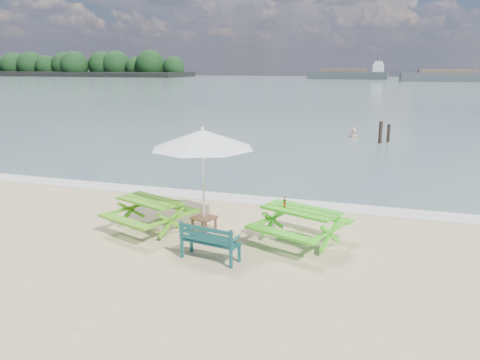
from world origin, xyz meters
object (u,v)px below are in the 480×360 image
(patio_umbrella, at_px, (203,139))
(swimmer, at_px, (353,143))
(picnic_table_right, at_px, (300,227))
(picnic_table_left, at_px, (150,216))
(park_bench, at_px, (210,249))
(side_table, at_px, (204,223))
(beer_bottle, at_px, (285,203))

(patio_umbrella, relative_size, swimmer, 1.74)
(picnic_table_right, bearing_deg, picnic_table_left, -175.63)
(park_bench, xyz_separation_m, patio_umbrella, (-0.83, 1.68, 2.02))
(side_table, height_order, swimmer, swimmer)
(picnic_table_right, relative_size, swimmer, 1.35)
(picnic_table_left, height_order, side_table, picnic_table_left)
(picnic_table_right, height_order, park_bench, picnic_table_right)
(picnic_table_left, bearing_deg, park_bench, -30.29)
(park_bench, distance_m, side_table, 1.88)
(picnic_table_right, relative_size, side_table, 3.89)
(park_bench, height_order, side_table, park_bench)
(side_table, bearing_deg, picnic_table_right, -4.98)
(picnic_table_right, relative_size, beer_bottle, 9.10)
(side_table, xyz_separation_m, beer_bottle, (2.06, -0.19, 0.74))
(side_table, bearing_deg, patio_umbrella, -63.43)
(picnic_table_right, bearing_deg, beer_bottle, 176.43)
(picnic_table_right, height_order, patio_umbrella, patio_umbrella)
(picnic_table_left, relative_size, side_table, 3.77)
(picnic_table_right, distance_m, park_bench, 2.19)
(picnic_table_left, height_order, picnic_table_right, picnic_table_right)
(swimmer, bearing_deg, beer_bottle, -90.66)
(patio_umbrella, height_order, swimmer, patio_umbrella)
(picnic_table_left, relative_size, swimmer, 1.31)
(swimmer, bearing_deg, patio_umbrella, -97.69)
(picnic_table_right, xyz_separation_m, beer_bottle, (-0.38, 0.02, 0.52))
(picnic_table_right, xyz_separation_m, swimmer, (-0.19, 16.88, -0.73))
(side_table, xyz_separation_m, swimmer, (2.25, 16.67, -0.51))
(picnic_table_left, relative_size, park_bench, 1.77)
(picnic_table_left, relative_size, picnic_table_right, 0.97)
(patio_umbrella, distance_m, swimmer, 17.02)
(picnic_table_right, height_order, side_table, picnic_table_right)
(picnic_table_left, bearing_deg, patio_umbrella, 22.11)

